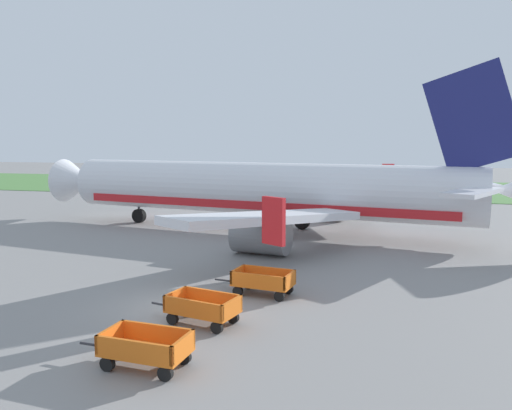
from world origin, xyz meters
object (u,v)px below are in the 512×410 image
(baggage_cart_third_in_row, at_px, (263,281))
(baggage_cart_second_in_row, at_px, (202,308))
(baggage_cart_nearest, at_px, (145,348))
(airplane, at_px, (273,190))

(baggage_cart_third_in_row, bearing_deg, baggage_cart_second_in_row, -109.15)
(baggage_cart_nearest, height_order, baggage_cart_second_in_row, same)
(baggage_cart_nearest, relative_size, baggage_cart_third_in_row, 0.99)
(airplane, relative_size, baggage_cart_third_in_row, 10.38)
(airplane, bearing_deg, baggage_cart_third_in_row, -79.82)
(baggage_cart_nearest, distance_m, baggage_cart_second_in_row, 3.75)
(baggage_cart_second_in_row, relative_size, baggage_cart_third_in_row, 1.00)
(baggage_cart_second_in_row, bearing_deg, airplane, 93.88)
(baggage_cart_nearest, height_order, baggage_cart_third_in_row, same)
(airplane, height_order, baggage_cart_second_in_row, airplane)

